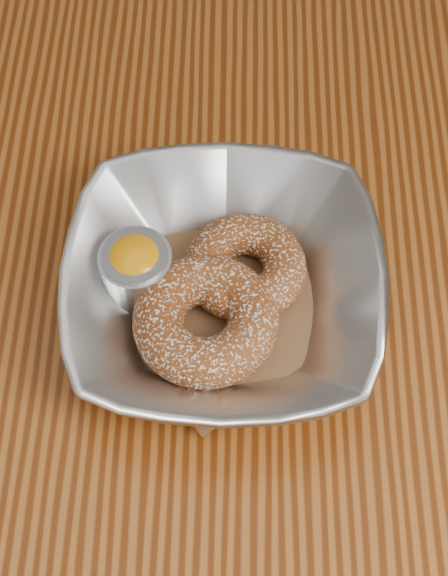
{
  "coord_description": "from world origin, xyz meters",
  "views": [
    {
      "loc": [
        0.05,
        -0.27,
        1.31
      ],
      "look_at": [
        0.04,
        0.03,
        0.78
      ],
      "focal_mm": 55.0,
      "sensor_mm": 36.0,
      "label": 1
    }
  ],
  "objects_px": {
    "serving_bowl": "(224,290)",
    "ramekin": "(137,269)",
    "table": "(172,404)",
    "donut_front": "(206,320)",
    "donut_back": "(245,267)"
  },
  "relations": [
    {
      "from": "donut_front",
      "to": "serving_bowl",
      "type": "bearing_deg",
      "value": 63.88
    },
    {
      "from": "table",
      "to": "donut_back",
      "type": "bearing_deg",
      "value": 43.69
    },
    {
      "from": "serving_bowl",
      "to": "ramekin",
      "type": "xyz_separation_m",
      "value": [
        -0.06,
        0.01,
        0.01
      ]
    },
    {
      "from": "donut_back",
      "to": "ramekin",
      "type": "distance_m",
      "value": 0.08
    },
    {
      "from": "donut_back",
      "to": "ramekin",
      "type": "xyz_separation_m",
      "value": [
        -0.08,
        -0.01,
        0.01
      ]
    },
    {
      "from": "serving_bowl",
      "to": "ramekin",
      "type": "relative_size",
      "value": 4.34
    },
    {
      "from": "serving_bowl",
      "to": "donut_front",
      "type": "relative_size",
      "value": 2.21
    },
    {
      "from": "table",
      "to": "donut_front",
      "type": "relative_size",
      "value": 11.91
    },
    {
      "from": "donut_front",
      "to": "table",
      "type": "bearing_deg",
      "value": -163.1
    },
    {
      "from": "table",
      "to": "ramekin",
      "type": "bearing_deg",
      "value": 113.6
    },
    {
      "from": "table",
      "to": "donut_front",
      "type": "xyz_separation_m",
      "value": [
        0.03,
        0.01,
        0.13
      ]
    },
    {
      "from": "table",
      "to": "serving_bowl",
      "type": "xyz_separation_m",
      "value": [
        0.04,
        0.03,
        0.13
      ]
    },
    {
      "from": "table",
      "to": "serving_bowl",
      "type": "distance_m",
      "value": 0.14
    },
    {
      "from": "serving_bowl",
      "to": "ramekin",
      "type": "distance_m",
      "value": 0.06
    },
    {
      "from": "table",
      "to": "donut_front",
      "type": "distance_m",
      "value": 0.13
    }
  ]
}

